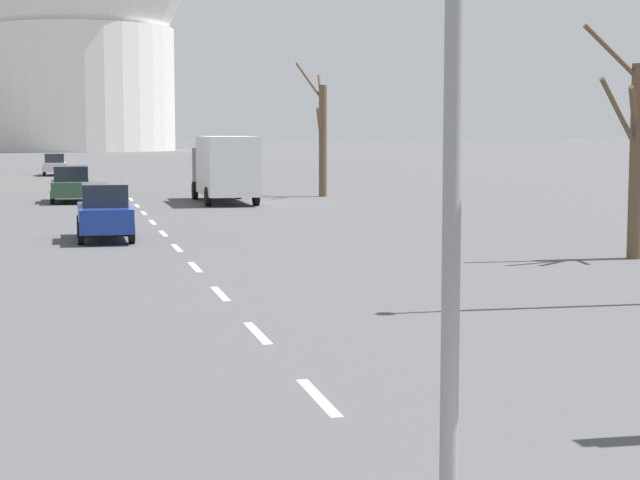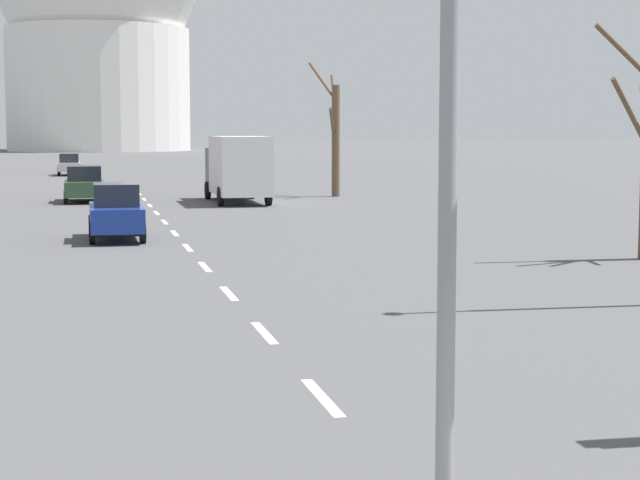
{
  "view_description": "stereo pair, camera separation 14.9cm",
  "coord_description": "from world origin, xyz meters",
  "views": [
    {
      "loc": [
        -3.1,
        -4.3,
        3.43
      ],
      "look_at": [
        -0.75,
        5.56,
        2.39
      ],
      "focal_mm": 60.0,
      "sensor_mm": 36.0,
      "label": 1
    },
    {
      "loc": [
        -2.95,
        -4.33,
        3.43
      ],
      "look_at": [
        -0.75,
        5.56,
        2.39
      ],
      "focal_mm": 60.0,
      "sensor_mm": 36.0,
      "label": 2
    }
  ],
  "objects": [
    {
      "name": "lane_stripe_10",
      "position": [
        0.0,
        49.33,
        0.0
      ],
      "size": [
        0.16,
        2.0,
        0.01
      ],
      "primitive_type": "cube",
      "color": "silver",
      "rests_on": "ground_plane"
    },
    {
      "name": "lane_stripe_4",
      "position": [
        0.0,
        22.33,
        0.0
      ],
      "size": [
        0.16,
        2.0,
        0.01
      ],
      "primitive_type": "cube",
      "color": "silver",
      "rests_on": "ground_plane"
    },
    {
      "name": "sedan_near_left",
      "position": [
        -1.96,
        29.62,
        0.89
      ],
      "size": [
        1.68,
        4.11,
        1.78
      ],
      "color": "navy",
      "rests_on": "ground_plane"
    },
    {
      "name": "capitol_dome",
      "position": [
        0.0,
        178.88,
        23.08
      ],
      "size": [
        33.54,
        33.54,
        47.37
      ],
      "color": "silver",
      "rests_on": "ground_plane"
    },
    {
      "name": "lane_stripe_11",
      "position": [
        0.0,
        53.83,
        0.0
      ],
      "size": [
        0.16,
        2.0,
        0.01
      ],
      "primitive_type": "cube",
      "color": "silver",
      "rests_on": "ground_plane"
    },
    {
      "name": "delivery_truck",
      "position": [
        4.2,
        45.93,
        1.7
      ],
      "size": [
        2.44,
        7.2,
        3.14
      ],
      "color": "#333842",
      "rests_on": "ground_plane"
    },
    {
      "name": "lane_stripe_12",
      "position": [
        0.0,
        58.33,
        0.0
      ],
      "size": [
        0.16,
        2.0,
        0.01
      ],
      "primitive_type": "cube",
      "color": "silver",
      "rests_on": "ground_plane"
    },
    {
      "name": "sedan_mid_centre",
      "position": [
        -3.94,
        79.22,
        0.84
      ],
      "size": [
        1.72,
        4.58,
        1.65
      ],
      "color": "#B7B7BC",
      "rests_on": "ground_plane"
    },
    {
      "name": "lane_stripe_1",
      "position": [
        0.0,
        8.83,
        0.0
      ],
      "size": [
        0.16,
        2.0,
        0.01
      ],
      "primitive_type": "cube",
      "color": "silver",
      "rests_on": "ground_plane"
    },
    {
      "name": "lane_stripe_5",
      "position": [
        0.0,
        26.83,
        0.0
      ],
      "size": [
        0.16,
        2.0,
        0.01
      ],
      "primitive_type": "cube",
      "color": "silver",
      "rests_on": "ground_plane"
    },
    {
      "name": "lane_stripe_7",
      "position": [
        0.0,
        35.83,
        0.0
      ],
      "size": [
        0.16,
        2.0,
        0.01
      ],
      "primitive_type": "cube",
      "color": "silver",
      "rests_on": "ground_plane"
    },
    {
      "name": "bare_tree_right_near",
      "position": [
        11.61,
        21.38,
        2.87
      ],
      "size": [
        2.41,
        1.25,
        6.19
      ],
      "color": "brown",
      "rests_on": "ground_plane"
    },
    {
      "name": "lane_stripe_3",
      "position": [
        0.0,
        17.83,
        0.0
      ],
      "size": [
        0.16,
        2.0,
        0.01
      ],
      "primitive_type": "cube",
      "color": "silver",
      "rests_on": "ground_plane"
    },
    {
      "name": "bare_tree_right_far",
      "position": [
        9.8,
        49.57,
        3.2
      ],
      "size": [
        1.34,
        3.83,
        7.01
      ],
      "color": "brown",
      "rests_on": "ground_plane"
    },
    {
      "name": "lane_stripe_6",
      "position": [
        0.0,
        31.33,
        0.0
      ],
      "size": [
        0.16,
        2.0,
        0.01
      ],
      "primitive_type": "cube",
      "color": "silver",
      "rests_on": "ground_plane"
    },
    {
      "name": "sedan_near_right",
      "position": [
        -2.89,
        48.03,
        0.86
      ],
      "size": [
        1.91,
        4.52,
        1.74
      ],
      "color": "#2D4C33",
      "rests_on": "ground_plane"
    },
    {
      "name": "lane_stripe_9",
      "position": [
        0.0,
        44.83,
        0.0
      ],
      "size": [
        0.16,
        2.0,
        0.01
      ],
      "primitive_type": "cube",
      "color": "silver",
      "rests_on": "ground_plane"
    },
    {
      "name": "lane_stripe_2",
      "position": [
        0.0,
        13.33,
        0.0
      ],
      "size": [
        0.16,
        2.0,
        0.01
      ],
      "primitive_type": "cube",
      "color": "silver",
      "rests_on": "ground_plane"
    },
    {
      "name": "traffic_signal_centre_tall",
      "position": [
        0.19,
        3.12,
        4.37
      ],
      "size": [
        1.92,
        0.34,
        5.78
      ],
      "color": "gray",
      "rests_on": "ground_plane"
    },
    {
      "name": "lane_stripe_8",
      "position": [
        0.0,
        40.33,
        0.0
      ],
      "size": [
        0.16,
        2.0,
        0.01
      ],
      "primitive_type": "cube",
      "color": "silver",
      "rests_on": "ground_plane"
    }
  ]
}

